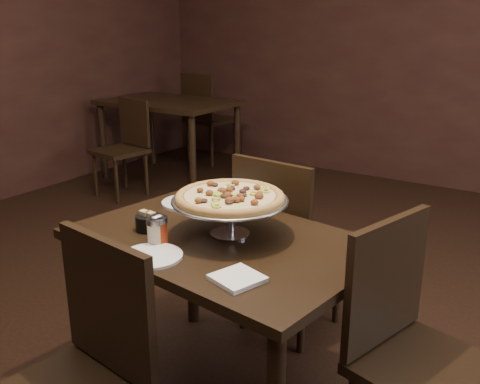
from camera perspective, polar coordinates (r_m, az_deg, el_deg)
The scene contains 16 objects.
room at distance 1.94m, azimuth -1.82°, elevation 15.27°, with size 6.04×7.04×2.84m.
dining_table at distance 2.08m, azimuth -1.93°, elevation -7.20°, with size 1.21×0.89×0.70m.
background_table at distance 5.21m, azimuth -7.62°, elevation 8.57°, with size 1.23×0.82×0.77m.
pizza_stand at distance 2.01m, azimuth -1.08°, elevation -0.61°, with size 0.45×0.45×0.18m.
parmesan_shaker at distance 1.98m, azimuth -8.99°, elevation -4.10°, with size 0.07×0.07×0.11m.
pepper_flake_shaker at distance 1.98m, azimuth -8.64°, elevation -4.00°, with size 0.07×0.07×0.12m.
packet_caddy at distance 2.12m, azimuth -9.78°, elevation -3.18°, with size 0.10×0.10×0.08m.
napkin_stack at distance 1.71m, azimuth -0.27°, elevation -9.19°, with size 0.14×0.14×0.02m, color white.
plate_left at distance 2.41m, azimuth -5.68°, elevation -1.13°, with size 0.23×0.23×0.01m, color white.
plate_near at distance 1.89m, azimuth -9.41°, elevation -6.77°, with size 0.22×0.22×0.01m, color white.
serving_spatula at distance 1.90m, azimuth -1.50°, elevation -1.85°, with size 0.14×0.14×0.02m.
chair_far at distance 2.56m, azimuth 4.75°, elevation -5.08°, with size 0.46×0.46×0.90m.
chair_near at distance 1.74m, azimuth -16.73°, elevation -18.21°, with size 0.47×0.47×0.89m.
chair_side at distance 1.88m, azimuth 17.94°, elevation -15.31°, with size 0.51×0.51×0.89m.
bg_chair_far at distance 5.82m, azimuth -3.65°, elevation 8.25°, with size 0.51×0.51×0.97m.
bg_chair_near at distance 4.83m, azimuth -12.14°, elevation 5.06°, with size 0.45×0.45×0.84m.
Camera 1 is at (1.18, -1.56, 1.48)m, focal length 40.00 mm.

